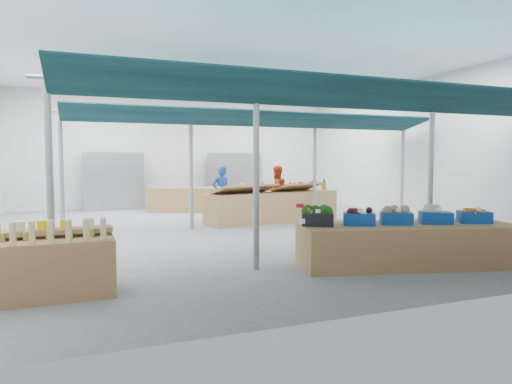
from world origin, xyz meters
TOP-DOWN VIEW (x-y plane):
  - floor at (0.00, 0.00)m, footprint 13.00×13.00m
  - hall at (0.00, 1.44)m, footprint 13.00×13.00m
  - pole_grid at (0.75, -1.75)m, footprint 10.00×4.60m
  - awnings at (0.75, -1.75)m, footprint 9.50×7.08m
  - back_shelving_left at (-2.50, 6.00)m, footprint 2.00×0.50m
  - back_shelving_right at (2.00, 6.00)m, footprint 2.00×0.50m
  - bottle_shelf at (-4.06, -4.42)m, footprint 1.68×1.06m
  - veg_counter at (1.45, -4.65)m, footprint 3.73×2.03m
  - fruit_counter at (1.51, 1.14)m, footprint 4.05×1.60m
  - far_counter at (0.76, 4.08)m, footprint 4.55×2.77m
  - crate_stack at (2.45, -4.31)m, footprint 0.58×0.44m
  - vendor_left at (0.31, 2.24)m, footprint 0.63×0.47m
  - vendor_right at (2.11, 2.24)m, footprint 0.86×0.72m
  - crate_broccoli at (-0.03, -4.27)m, footprint 0.61×0.55m
  - crate_beets at (0.64, -4.44)m, footprint 0.61×0.55m
  - crate_celeriac at (1.26, -4.60)m, footprint 0.61×0.55m
  - crate_cabbage at (1.93, -4.77)m, footprint 0.61×0.55m
  - crate_carrots at (2.59, -4.95)m, footprint 0.61×0.55m
  - sparrow at (-0.21, -4.35)m, footprint 0.12×0.09m
  - pole_ribbon at (-0.69, -4.93)m, footprint 0.12×0.12m
  - apple_heap_yellow at (0.60, 0.89)m, footprint 2.02×1.29m
  - apple_heap_red at (2.31, 1.18)m, footprint 1.65×1.16m
  - pineapple at (3.28, 1.35)m, footprint 0.14×0.14m

SIDE VIEW (x-z plane):
  - floor at x=0.00m, z-range 0.00..0.00m
  - crate_stack at x=2.45m, z-range 0.00..0.64m
  - veg_counter at x=1.45m, z-range 0.00..0.69m
  - bottle_shelf at x=-4.06m, z-range -0.10..0.92m
  - far_counter at x=0.76m, z-range 0.00..0.83m
  - fruit_counter at x=1.51m, z-range 0.00..0.85m
  - vendor_left at x=0.31m, z-range 0.00..1.58m
  - vendor_right at x=2.11m, z-range 0.00..1.58m
  - crate_carrots at x=2.59m, z-range 0.66..0.95m
  - crate_beets at x=0.64m, z-range 0.68..0.97m
  - crate_celeriac at x=1.26m, z-range 0.68..0.99m
  - crate_broccoli at x=-0.03m, z-range 0.67..1.02m
  - crate_cabbage at x=1.93m, z-range 0.67..1.02m
  - sparrow at x=-0.21m, z-range 0.88..0.99m
  - back_shelving_left at x=-2.50m, z-range 0.00..2.00m
  - back_shelving_right at x=2.00m, z-range 0.00..2.00m
  - apple_heap_yellow at x=0.60m, z-range 0.88..1.15m
  - apple_heap_red at x=2.31m, z-range 0.88..1.15m
  - pineapple at x=3.28m, z-range 0.83..1.22m
  - pole_ribbon at x=-0.69m, z-range 0.94..1.22m
  - pole_grid at x=0.75m, z-range 0.31..3.31m
  - hall at x=0.00m, z-range -3.85..9.15m
  - awnings at x=0.75m, z-range 2.63..2.93m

